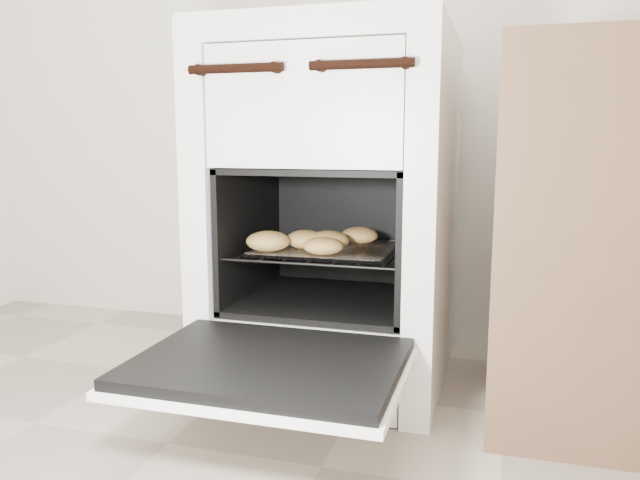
{
  "coord_description": "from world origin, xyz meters",
  "views": [
    {
      "loc": [
        0.31,
        -0.38,
        0.62
      ],
      "look_at": [
        -0.1,
        1.04,
        0.39
      ],
      "focal_mm": 35.0,
      "sensor_mm": 36.0,
      "label": 1
    }
  ],
  "objects": [
    {
      "name": "oven_rack",
      "position": [
        -0.1,
        1.11,
        0.35
      ],
      "size": [
        0.42,
        0.4,
        0.01
      ],
      "color": "black",
      "rests_on": "stove"
    },
    {
      "name": "oven_door",
      "position": [
        -0.1,
        0.69,
        0.19
      ],
      "size": [
        0.52,
        0.4,
        0.04
      ],
      "color": "black",
      "rests_on": "stove"
    },
    {
      "name": "foil_sheet",
      "position": [
        -0.1,
        1.1,
        0.35
      ],
      "size": [
        0.33,
        0.29,
        0.01
      ],
      "primitive_type": "cube",
      "color": "white",
      "rests_on": "oven_rack"
    },
    {
      "name": "baked_rolls",
      "position": [
        -0.12,
        1.06,
        0.38
      ],
      "size": [
        0.32,
        0.31,
        0.05
      ],
      "color": "tan",
      "rests_on": "foil_sheet"
    },
    {
      "name": "stove",
      "position": [
        -0.1,
        1.18,
        0.43
      ],
      "size": [
        0.58,
        0.64,
        0.89
      ],
      "color": "white",
      "rests_on": "ground"
    }
  ]
}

